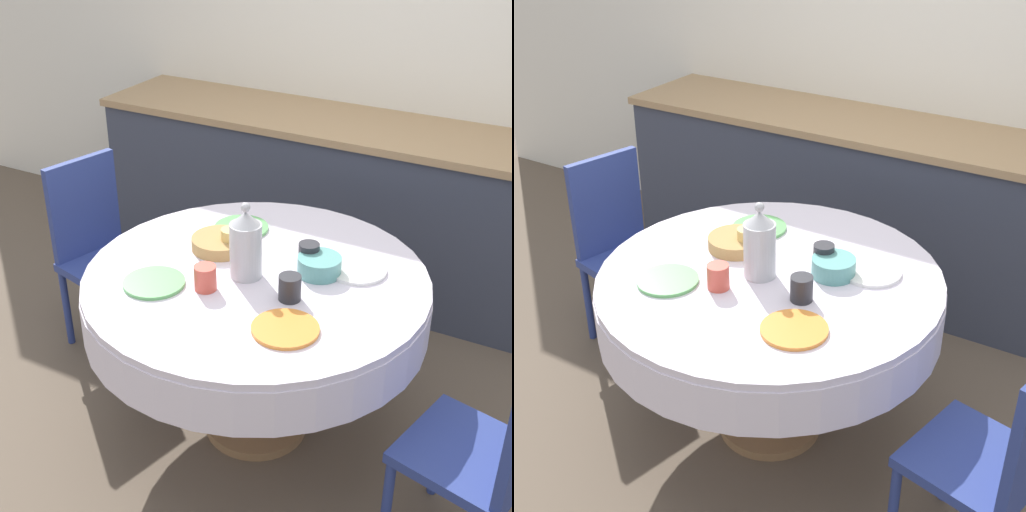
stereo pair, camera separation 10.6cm
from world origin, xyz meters
The scene contains 17 objects.
ground_plane centered at (0.00, 0.00, 0.00)m, with size 12.00×12.00×0.00m, color brown.
wall_back centered at (0.00, 1.71, 1.30)m, with size 7.00×0.05×2.60m.
kitchen_counter centered at (0.00, 1.37, 0.48)m, with size 3.24×0.64×0.95m.
dining_table centered at (0.00, 0.00, 0.64)m, with size 1.35×1.35×0.76m.
chair_left centered at (0.99, -0.23, 0.52)m, with size 0.48×0.48×0.95m.
chair_right centered at (-0.99, 0.23, 0.52)m, with size 0.48×0.48×0.95m.
plate_near_left centered at (-0.30, -0.25, 0.77)m, with size 0.23×0.23×0.01m, color #5BA85B.
cup_near_left centered at (-0.11, -0.19, 0.81)m, with size 0.08×0.08×0.10m, color #CC4C3D.
plate_near_right centered at (0.27, -0.28, 0.77)m, with size 0.23×0.23×0.01m, color orange.
cup_near_right centered at (0.19, -0.10, 0.81)m, with size 0.08×0.08×0.10m, color #28282D.
plate_far_left centered at (-0.24, 0.31, 0.77)m, with size 0.23×0.23×0.01m, color #5BA85B.
cup_far_left centered at (-0.18, 0.12, 0.81)m, with size 0.08×0.08×0.10m, color #DBB766.
plate_far_right centered at (0.33, 0.21, 0.77)m, with size 0.23×0.23×0.01m, color white.
cup_far_right centered at (0.15, 0.16, 0.81)m, with size 0.08×0.08×0.10m, color #28282D.
coffee_carafe centered at (-0.03, -0.03, 0.90)m, with size 0.12×0.12×0.31m.
bread_basket centered at (-0.23, 0.11, 0.79)m, with size 0.23×0.23×0.05m, color #AD844C.
fruit_bowl centered at (0.21, 0.12, 0.80)m, with size 0.17×0.17×0.07m, color #569993.
Camera 1 is at (1.14, -2.08, 2.15)m, focal length 50.00 mm.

